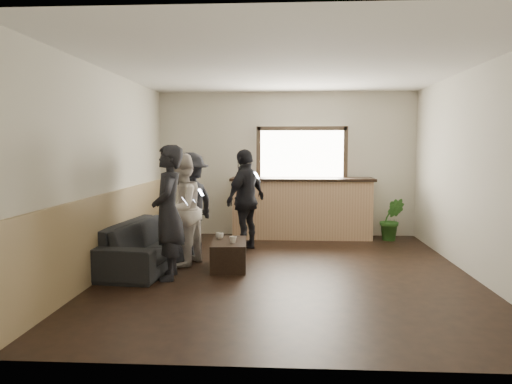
# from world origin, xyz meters

# --- Properties ---
(ground) EXTENTS (5.00, 6.00, 0.01)m
(ground) POSITION_xyz_m (0.00, 0.00, 0.00)
(ground) COLOR black
(room_shell) EXTENTS (5.01, 6.01, 2.80)m
(room_shell) POSITION_xyz_m (-0.74, 0.00, 1.47)
(room_shell) COLOR silver
(room_shell) RESTS_ON ground
(bar_counter) EXTENTS (2.70, 0.68, 2.13)m
(bar_counter) POSITION_xyz_m (0.30, 2.70, 0.64)
(bar_counter) COLOR tan
(bar_counter) RESTS_ON ground
(sofa) EXTENTS (1.09, 2.30, 0.65)m
(sofa) POSITION_xyz_m (-1.99, 0.27, 0.32)
(sofa) COLOR black
(sofa) RESTS_ON ground
(coffee_table) EXTENTS (0.55, 0.91, 0.39)m
(coffee_table) POSITION_xyz_m (-0.81, 0.23, 0.20)
(coffee_table) COLOR black
(coffee_table) RESTS_ON ground
(cup_a) EXTENTS (0.14, 0.14, 0.09)m
(cup_a) POSITION_xyz_m (-0.97, 0.39, 0.44)
(cup_a) COLOR silver
(cup_a) RESTS_ON coffee_table
(cup_b) EXTENTS (0.14, 0.14, 0.09)m
(cup_b) POSITION_xyz_m (-0.74, 0.08, 0.44)
(cup_b) COLOR silver
(cup_b) RESTS_ON coffee_table
(potted_plant) EXTENTS (0.47, 0.40, 0.79)m
(potted_plant) POSITION_xyz_m (1.96, 2.49, 0.40)
(potted_plant) COLOR #2D6623
(potted_plant) RESTS_ON ground
(person_a) EXTENTS (0.53, 0.70, 1.76)m
(person_a) POSITION_xyz_m (-1.54, -0.40, 0.88)
(person_a) COLOR black
(person_a) RESTS_ON ground
(person_b) EXTENTS (0.82, 0.94, 1.64)m
(person_b) POSITION_xyz_m (-1.54, 0.34, 0.82)
(person_b) COLOR beige
(person_b) RESTS_ON ground
(person_c) EXTENTS (1.02, 1.23, 1.65)m
(person_c) POSITION_xyz_m (-1.54, 1.06, 0.82)
(person_c) COLOR black
(person_c) RESTS_ON ground
(person_d) EXTENTS (0.86, 1.07, 1.70)m
(person_d) POSITION_xyz_m (-0.68, 1.55, 0.85)
(person_d) COLOR black
(person_d) RESTS_ON ground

